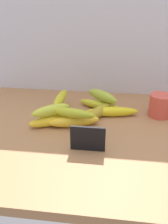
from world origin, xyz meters
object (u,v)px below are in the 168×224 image
(banana_6, at_px, (73,113))
(banana_7, at_px, (51,110))
(banana_8, at_px, (60,99))
(banana_0, at_px, (60,107))
(chalkboard_sign, at_px, (88,140))
(banana_1, at_px, (112,112))
(banana_5, at_px, (74,121))
(banana_4, at_px, (100,105))
(banana_9, at_px, (102,96))
(coffee_mug, at_px, (161,105))
(banana_2, at_px, (101,111))
(banana_3, at_px, (49,121))

(banana_6, relative_size, banana_7, 1.09)
(banana_8, bearing_deg, banana_0, -137.84)
(chalkboard_sign, height_order, banana_6, chalkboard_sign)
(banana_1, height_order, banana_5, banana_5)
(banana_7, bearing_deg, banana_0, 86.22)
(banana_0, height_order, banana_6, banana_6)
(banana_4, height_order, banana_5, banana_5)
(chalkboard_sign, bearing_deg, banana_6, 117.52)
(banana_0, distance_m, banana_1, 0.22)
(banana_6, distance_m, banana_9, 0.20)
(chalkboard_sign, xyz_separation_m, banana_6, (-0.07, 0.13, 0.02))
(coffee_mug, height_order, banana_8, coffee_mug)
(coffee_mug, distance_m, banana_4, 0.24)
(banana_2, bearing_deg, banana_9, 90.18)
(chalkboard_sign, height_order, banana_9, chalkboard_sign)
(banana_0, height_order, banana_3, same)
(banana_8, bearing_deg, banana_4, 14.46)
(banana_0, xyz_separation_m, banana_3, (-0.01, -0.12, -0.00))
(coffee_mug, bearing_deg, banana_4, 173.24)
(banana_7, bearing_deg, banana_6, -10.96)
(banana_4, bearing_deg, banana_7, -138.23)
(banana_9, bearing_deg, banana_1, -55.87)
(chalkboard_sign, xyz_separation_m, banana_3, (-0.16, 0.14, -0.02))
(banana_0, height_order, banana_7, banana_7)
(chalkboard_sign, xyz_separation_m, banana_2, (0.02, 0.25, -0.02))
(banana_0, relative_size, banana_1, 0.86)
(coffee_mug, bearing_deg, banana_5, -158.30)
(banana_9, bearing_deg, banana_2, -89.82)
(banana_5, bearing_deg, banana_0, 124.78)
(banana_8, bearing_deg, banana_3, -97.46)
(banana_8, bearing_deg, banana_9, 17.41)
(banana_3, relative_size, banana_9, 0.98)
(banana_1, distance_m, banana_5, 0.17)
(banana_0, distance_m, banana_9, 0.18)
(banana_0, relative_size, banana_9, 1.17)
(banana_8, bearing_deg, banana_6, -60.01)
(chalkboard_sign, bearing_deg, banana_0, 119.46)
(banana_0, bearing_deg, banana_7, -93.78)
(chalkboard_sign, xyz_separation_m, banana_9, (0.02, 0.32, 0.02))
(chalkboard_sign, distance_m, banana_1, 0.26)
(banana_6, bearing_deg, banana_4, 62.59)
(chalkboard_sign, height_order, banana_0, chalkboard_sign)
(banana_4, distance_m, banana_9, 0.04)
(coffee_mug, relative_size, banana_0, 0.57)
(chalkboard_sign, height_order, banana_1, chalkboard_sign)
(banana_0, distance_m, banana_4, 0.17)
(coffee_mug, height_order, banana_3, coffee_mug)
(chalkboard_sign, height_order, banana_7, chalkboard_sign)
(chalkboard_sign, height_order, banana_3, chalkboard_sign)
(banana_0, relative_size, banana_7, 1.19)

